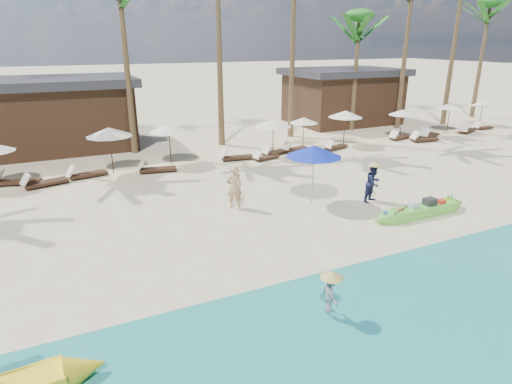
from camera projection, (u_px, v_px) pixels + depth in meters
name	position (u px, v px, depth m)	size (l,w,h in m)	color
ground	(306.00, 234.00, 14.99)	(240.00, 240.00, 0.00)	beige
wet_sand_strip	(410.00, 310.00, 10.72)	(240.00, 4.50, 0.01)	tan
green_canoe	(421.00, 210.00, 16.46)	(5.10, 0.72, 0.65)	#5EC83D
tourist	(234.00, 187.00, 17.04)	(0.64, 0.42, 1.76)	tan
vendor_green	(373.00, 183.00, 17.75)	(0.79, 0.62, 1.63)	#161B3C
vendor_yellow	(330.00, 293.00, 10.24)	(0.64, 0.37, 0.99)	gray
blue_umbrella	(314.00, 151.00, 17.11)	(2.28, 2.28, 2.45)	#99999E
lounger_3_right	(16.00, 180.00, 19.97)	(2.05, 1.13, 0.66)	#352115
resort_parasol_4	(109.00, 132.00, 21.23)	(2.27, 2.27, 2.34)	#352115
lounger_4_left	(42.00, 182.00, 19.74)	(2.09, 1.10, 0.68)	#352115
lounger_4_right	(85.00, 174.00, 21.03)	(1.96, 0.89, 0.64)	#352115
resort_parasol_5	(169.00, 128.00, 22.74)	(2.17, 2.17, 2.23)	#352115
lounger_5_left	(155.00, 168.00, 21.89)	(2.00, 0.91, 0.66)	#352115
resort_parasol_6	(273.00, 123.00, 24.35)	(2.12, 2.12, 2.19)	#352115
lounger_6_left	(235.00, 157.00, 24.12)	(1.97, 0.85, 0.65)	#352115
lounger_6_right	(265.00, 157.00, 24.18)	(1.69, 0.86, 0.55)	#352115
resort_parasol_7	(304.00, 120.00, 26.80)	(1.81, 1.81, 1.86)	#352115
lounger_7_left	(273.00, 152.00, 25.18)	(1.87, 1.07, 0.61)	#352115
lounger_7_right	(294.00, 148.00, 26.03)	(1.81, 0.90, 0.59)	#352115
resort_parasol_8	(345.00, 114.00, 27.00)	(2.17, 2.17, 2.23)	#352115
lounger_8_left	(335.00, 146.00, 26.51)	(1.84, 1.02, 0.60)	#352115
resort_parasol_9	(403.00, 112.00, 29.37)	(1.87, 1.87, 1.93)	#352115
lounger_9_left	(399.00, 137.00, 29.16)	(1.85, 0.88, 0.60)	#352115
lounger_9_right	(423.00, 139.00, 28.54)	(2.00, 0.88, 0.66)	#352115
resort_parasol_10	(450.00, 106.00, 31.35)	(2.03, 2.03, 2.09)	#352115
lounger_10_left	(428.00, 135.00, 29.64)	(2.09, 1.25, 0.68)	#352115
lounger_10_right	(467.00, 130.00, 31.27)	(2.05, 1.23, 0.67)	#352115
resort_parasol_11	(483.00, 104.00, 33.76)	(1.84, 1.84, 1.89)	#352115
lounger_11_left	(482.00, 127.00, 32.51)	(1.68, 0.60, 0.56)	#352115
palm_6	(359.00, 31.00, 30.16)	(2.08, 2.08, 8.51)	brown
palm_7	(411.00, 2.00, 30.28)	(2.08, 2.08, 11.08)	brown
palm_9	(488.00, 19.00, 35.40)	(2.08, 2.08, 9.82)	brown
pavilion_west	(45.00, 114.00, 26.01)	(10.80, 6.60, 4.30)	#352115
pavilion_east	(342.00, 95.00, 34.79)	(8.80, 6.60, 4.30)	#352115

